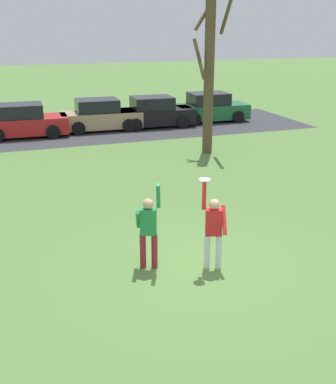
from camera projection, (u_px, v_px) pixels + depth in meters
The scene contains 10 objects.
ground_plane at pixel (196, 265), 11.13m from camera, with size 120.00×120.00×0.00m, color #567F3D.
person_catcher at pixel (214, 228), 10.69m from camera, with size 0.58×0.48×2.08m.
person_defender at pixel (148, 227), 10.72m from camera, with size 0.63×0.57×2.04m.
frisbee_disc at pixel (205, 180), 10.34m from camera, with size 0.25×0.25×0.02m, color white.
parked_car_red at pixel (23, 122), 23.56m from camera, with size 4.16×2.16×1.59m.
parked_car_tan at pixel (100, 116), 25.04m from camera, with size 4.16×2.16×1.59m.
parked_car_black at pixel (154, 113), 25.88m from camera, with size 4.16×2.16×1.59m.
parked_car_green at pixel (210, 108), 27.32m from camera, with size 4.16×2.16×1.59m.
parking_strip at pixel (97, 130), 25.17m from camera, with size 22.49×6.40×0.01m, color #38383D.
bare_tree_tall at pixel (209, 73), 19.84m from camera, with size 1.43×1.43×6.35m.
Camera 1 is at (-3.90, -9.19, 5.23)m, focal length 45.54 mm.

